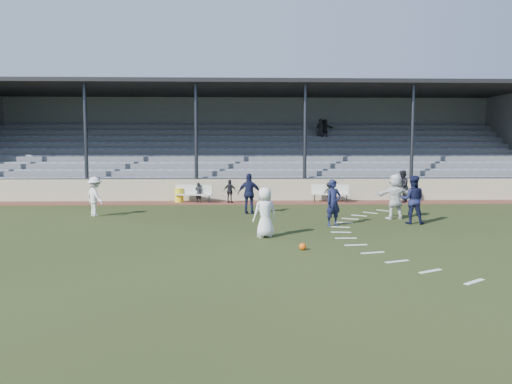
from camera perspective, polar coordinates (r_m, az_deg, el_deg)
The scene contains 19 objects.
ground at distance 16.23m, azimuth 0.29°, elevation -5.37°, with size 90.00×90.00×0.00m, color #273214.
cinder_track at distance 26.62m, azimuth -0.55°, elevation -1.22°, with size 34.00×2.00×0.02m, color brown.
retaining_wall at distance 27.60m, azimuth -0.60°, elevation 0.24°, with size 34.00×0.18×1.20m, color #B6AE8C.
bench_left at distance 26.73m, azimuth -7.13°, elevation 0.01°, with size 2.04×0.80×0.95m.
bench_right at distance 27.05m, azimuth 8.48°, elevation 0.05°, with size 2.04×0.84×0.95m.
trash_bin at distance 27.03m, azimuth -8.78°, elevation -0.36°, with size 0.47×0.47×0.75m, color yellow.
football at distance 14.53m, azimuth 5.35°, elevation -6.23°, with size 0.21×0.21×0.21m, color #DD560D.
player_white_lead at distance 16.38m, azimuth 1.04°, elevation -2.34°, with size 0.81×0.53×1.66m, color white.
player_navy_lead at distance 18.97m, azimuth 8.84°, elevation -1.23°, with size 0.64×0.42×1.75m, color #141838.
player_navy_mid at distance 20.18m, azimuth 17.46°, elevation -0.85°, with size 0.91×0.71×1.87m, color #141838.
player_white_wing at distance 22.47m, azimuth -17.92°, elevation -0.50°, with size 1.09×0.63×1.69m, color white.
player_navy_wing at distance 22.15m, azimuth -0.76°, elevation -0.19°, with size 1.06×0.44×1.80m, color #141838.
player_white_back at distance 21.35m, azimuth 15.61°, elevation -0.47°, with size 1.75×0.56×1.88m, color white.
official at distance 27.64m, azimuth 16.36°, elevation 0.61°, with size 0.83×0.65×1.71m, color black.
sub_left_near at distance 26.66m, azimuth -6.59°, elevation -0.06°, with size 0.39×0.26×1.07m, color black.
sub_left_far at distance 26.41m, azimuth -2.99°, elevation 0.09°, with size 0.72×0.30×1.23m, color black.
sub_right at distance 27.06m, azimuth 8.37°, elevation -0.01°, with size 0.69×0.40×1.07m, color black.
grandstand at distance 32.22m, azimuth -0.78°, elevation 3.80°, with size 34.60×9.00×6.61m.
penalty_arc at distance 16.89m, azimuth 14.46°, elevation -5.10°, with size 3.89×14.63×0.01m.
Camera 1 is at (-0.59, -15.94, 2.97)m, focal length 35.00 mm.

